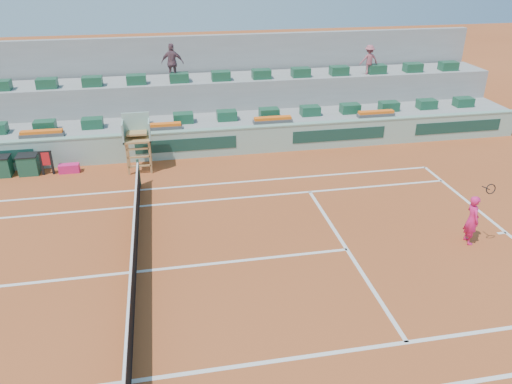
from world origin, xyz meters
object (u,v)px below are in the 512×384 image
(player_bag, at_px, (69,168))
(tennis_player, at_px, (472,219))
(drink_cooler_a, at_px, (29,164))
(umpire_chair, at_px, (137,135))

(player_bag, xyz_separation_m, tennis_player, (13.21, -8.03, 0.64))
(drink_cooler_a, height_order, tennis_player, tennis_player)
(umpire_chair, distance_m, drink_cooler_a, 4.63)
(tennis_player, bearing_deg, drink_cooler_a, 151.02)
(player_bag, height_order, umpire_chair, umpire_chair)
(player_bag, height_order, tennis_player, tennis_player)
(umpire_chair, xyz_separation_m, drink_cooler_a, (-4.47, 0.41, -1.12))
(tennis_player, bearing_deg, umpire_chair, 142.97)
(umpire_chair, bearing_deg, drink_cooler_a, 174.78)
(player_bag, bearing_deg, tennis_player, -31.30)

